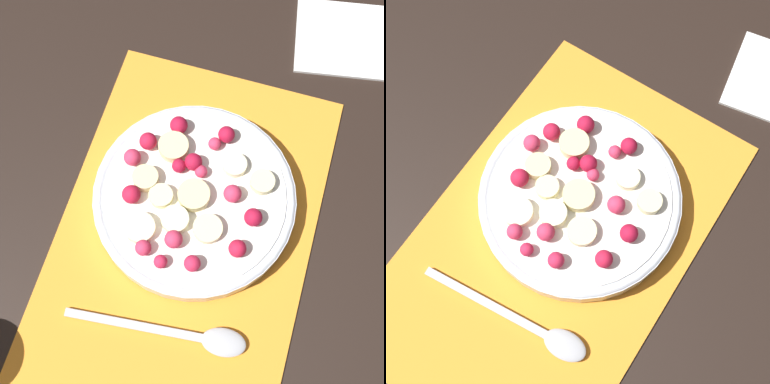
# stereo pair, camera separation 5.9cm
# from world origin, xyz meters

# --- Properties ---
(ground_plane) EXTENTS (3.00, 3.00, 0.00)m
(ground_plane) POSITION_xyz_m (0.00, 0.00, 0.00)
(ground_plane) COLOR black
(placemat) EXTENTS (0.45, 0.28, 0.01)m
(placemat) POSITION_xyz_m (0.00, 0.00, 0.00)
(placemat) COLOR orange
(placemat) RESTS_ON ground_plane
(fruit_bowl) EXTENTS (0.23, 0.23, 0.05)m
(fruit_bowl) POSITION_xyz_m (0.05, 0.00, 0.02)
(fruit_bowl) COLOR silver
(fruit_bowl) RESTS_ON placemat
(spoon) EXTENTS (0.04, 0.20, 0.01)m
(spoon) POSITION_xyz_m (-0.10, -0.04, 0.01)
(spoon) COLOR #B2B2B7
(spoon) RESTS_ON placemat
(napkin) EXTENTS (0.13, 0.14, 0.01)m
(napkin) POSITION_xyz_m (0.32, -0.12, 0.00)
(napkin) COLOR white
(napkin) RESTS_ON ground_plane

